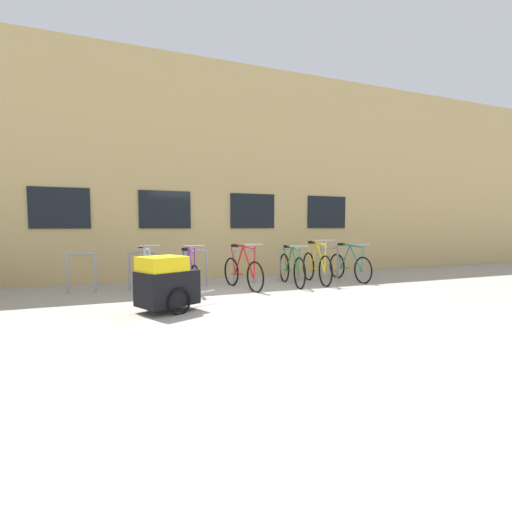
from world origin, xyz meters
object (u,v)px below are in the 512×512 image
Objects in this scene: bicycle_teal at (349,266)px; bike_trailer at (166,283)px; bicycle_yellow at (316,267)px; bicycle_red at (243,272)px; bicycle_silver at (145,274)px; bicycle_green at (291,269)px; bicycle_purple at (189,275)px.

bicycle_teal is 5.26m from bike_trailer.
bike_trailer is (-4.91, -1.89, 0.10)m from bicycle_teal.
bicycle_yellow is at bearing -175.09° from bicycle_teal.
bicycle_red is 2.54m from bike_trailer.
bicycle_silver is (-5.10, -0.10, 0.03)m from bicycle_teal.
bicycle_yellow is at bearing 4.74° from bicycle_green.
bicycle_yellow is 1.00× the size of bicycle_silver.
bicycle_green is at bearing 2.73° from bicycle_red.
bicycle_red reaches higher than bicycle_teal.
bicycle_silver reaches higher than bicycle_green.
bicycle_green is 1.01× the size of bicycle_silver.
bicycle_teal is at bearing 1.17° from bicycle_silver.
bicycle_red is at bearing -176.53° from bicycle_yellow.
bike_trailer is (-0.70, -1.68, 0.10)m from bicycle_purple.
bicycle_silver reaches higher than bicycle_teal.
bicycle_silver is at bearing 173.54° from bicycle_purple.
bicycle_yellow is 1.24× the size of bike_trailer.
bicycle_red is 0.99× the size of bicycle_teal.
bicycle_purple is 0.95× the size of bicycle_green.
bicycle_red is at bearing -0.13° from bicycle_purple.
bicycle_purple reaches higher than bike_trailer.
bicycle_purple is 1.19× the size of bike_trailer.
bicycle_red is 1.20× the size of bike_trailer.
bicycle_red is at bearing 41.32° from bike_trailer.
bicycle_green reaches higher than bike_trailer.
bicycle_silver is at bearing 179.25° from bicycle_green.
bicycle_purple is 3.19m from bicycle_yellow.
bicycle_green reaches higher than bicycle_teal.
bicycle_red is (1.21, -0.00, 0.01)m from bicycle_purple.
bicycle_yellow is (3.18, 0.12, 0.03)m from bicycle_purple.
bicycle_green is at bearing -0.75° from bicycle_silver.
bicycle_silver is (-0.89, 0.10, 0.03)m from bicycle_purple.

